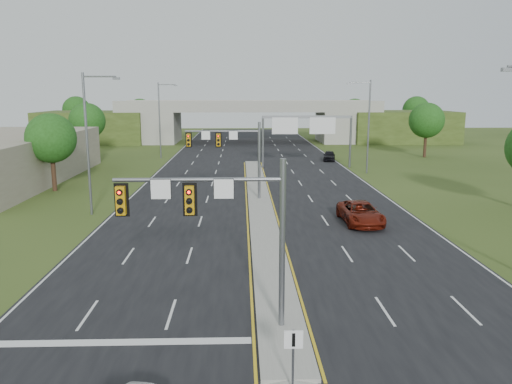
{
  "coord_description": "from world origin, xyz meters",
  "views": [
    {
      "loc": [
        -1.6,
        -18.87,
        9.44
      ],
      "look_at": [
        -0.63,
        13.65,
        3.0
      ],
      "focal_mm": 35.0,
      "sensor_mm": 36.0,
      "label": 1
    }
  ],
  "objects_px": {
    "signal_mast_far": "(234,148)",
    "sign_gantry": "(306,127)",
    "signal_mast_near": "(224,217)",
    "car_far_a": "(361,213)",
    "overpass": "(249,124)",
    "car_far_c": "(329,156)",
    "keep_right_sign": "(293,350)"
  },
  "relations": [
    {
      "from": "signal_mast_near",
      "to": "sign_gantry",
      "type": "relative_size",
      "value": 0.6
    },
    {
      "from": "signal_mast_near",
      "to": "car_far_c",
      "type": "bearing_deg",
      "value": 75.61
    },
    {
      "from": "signal_mast_near",
      "to": "sign_gantry",
      "type": "height_order",
      "value": "signal_mast_near"
    },
    {
      "from": "car_far_a",
      "to": "overpass",
      "type": "bearing_deg",
      "value": 94.98
    },
    {
      "from": "sign_gantry",
      "to": "signal_mast_near",
      "type": "bearing_deg",
      "value": -101.25
    },
    {
      "from": "keep_right_sign",
      "to": "car_far_a",
      "type": "bearing_deg",
      "value": 71.22
    },
    {
      "from": "signal_mast_far",
      "to": "car_far_a",
      "type": "height_order",
      "value": "signal_mast_far"
    },
    {
      "from": "signal_mast_far",
      "to": "sign_gantry",
      "type": "distance_m",
      "value": 21.91
    },
    {
      "from": "keep_right_sign",
      "to": "overpass",
      "type": "height_order",
      "value": "overpass"
    },
    {
      "from": "signal_mast_far",
      "to": "car_far_c",
      "type": "xyz_separation_m",
      "value": [
        13.26,
        26.68,
        -4.01
      ]
    },
    {
      "from": "sign_gantry",
      "to": "car_far_a",
      "type": "xyz_separation_m",
      "value": [
        0.49,
        -28.35,
        -4.43
      ]
    },
    {
      "from": "signal_mast_near",
      "to": "overpass",
      "type": "xyz_separation_m",
      "value": [
        2.26,
        80.07,
        -1.17
      ]
    },
    {
      "from": "keep_right_sign",
      "to": "signal_mast_far",
      "type": "bearing_deg",
      "value": 94.39
    },
    {
      "from": "signal_mast_near",
      "to": "keep_right_sign",
      "type": "bearing_deg",
      "value": -63.06
    },
    {
      "from": "car_far_a",
      "to": "car_far_c",
      "type": "relative_size",
      "value": 1.39
    },
    {
      "from": "keep_right_sign",
      "to": "car_far_c",
      "type": "relative_size",
      "value": 0.54
    },
    {
      "from": "keep_right_sign",
      "to": "sign_gantry",
      "type": "height_order",
      "value": "sign_gantry"
    },
    {
      "from": "car_far_a",
      "to": "car_far_c",
      "type": "bearing_deg",
      "value": 82.29
    },
    {
      "from": "overpass",
      "to": "car_far_c",
      "type": "xyz_separation_m",
      "value": [
        11.0,
        -28.39,
        -2.84
      ]
    },
    {
      "from": "signal_mast_near",
      "to": "car_far_a",
      "type": "relative_size",
      "value": 1.24
    },
    {
      "from": "sign_gantry",
      "to": "car_far_a",
      "type": "height_order",
      "value": "sign_gantry"
    },
    {
      "from": "signal_mast_far",
      "to": "car_far_c",
      "type": "height_order",
      "value": "signal_mast_far"
    },
    {
      "from": "signal_mast_near",
      "to": "car_far_c",
      "type": "distance_m",
      "value": 53.51
    },
    {
      "from": "sign_gantry",
      "to": "overpass",
      "type": "bearing_deg",
      "value": 100.79
    },
    {
      "from": "car_far_c",
      "to": "overpass",
      "type": "bearing_deg",
      "value": 122.01
    },
    {
      "from": "sign_gantry",
      "to": "car_far_c",
      "type": "xyz_separation_m",
      "value": [
        4.32,
        6.69,
        -4.53
      ]
    },
    {
      "from": "sign_gantry",
      "to": "car_far_c",
      "type": "relative_size",
      "value": 2.85
    },
    {
      "from": "sign_gantry",
      "to": "car_far_c",
      "type": "height_order",
      "value": "sign_gantry"
    },
    {
      "from": "sign_gantry",
      "to": "overpass",
      "type": "height_order",
      "value": "overpass"
    },
    {
      "from": "signal_mast_far",
      "to": "sign_gantry",
      "type": "height_order",
      "value": "signal_mast_far"
    },
    {
      "from": "signal_mast_near",
      "to": "car_far_a",
      "type": "xyz_separation_m",
      "value": [
        9.44,
        16.64,
        -3.92
      ]
    },
    {
      "from": "keep_right_sign",
      "to": "car_far_c",
      "type": "distance_m",
      "value": 57.21
    }
  ]
}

